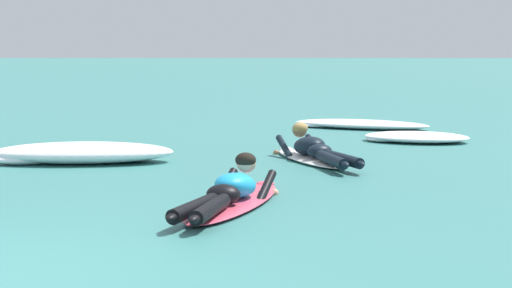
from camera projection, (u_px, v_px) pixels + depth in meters
name	position (u px, v px, depth m)	size (l,w,h in m)	color
ground_plane	(125.00, 133.00, 15.94)	(120.00, 120.00, 0.00)	#387A75
surfer_near	(230.00, 195.00, 8.93)	(1.23, 2.69, 0.54)	#E54C66
surfer_far	(314.00, 152.00, 12.24)	(1.20, 2.55, 0.55)	white
whitewater_front	(417.00, 137.00, 14.60)	(1.90, 1.43, 0.16)	white
whitewater_mid_right	(83.00, 153.00, 12.15)	(2.51, 1.12, 0.28)	white
whitewater_back	(361.00, 124.00, 16.77)	(2.70, 1.74, 0.16)	white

